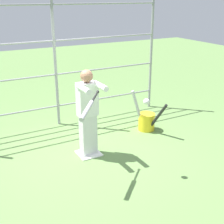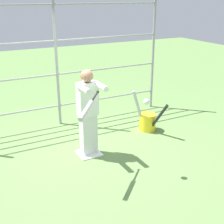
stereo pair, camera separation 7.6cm
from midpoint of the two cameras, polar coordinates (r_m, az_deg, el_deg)
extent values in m
plane|color=#608447|center=(5.76, -3.84, -7.61)|extent=(24.00, 24.00, 0.00)
cube|color=white|center=(5.76, -3.84, -7.52)|extent=(0.40, 0.40, 0.02)
cylinder|color=#939399|center=(7.78, 7.83, 11.38)|extent=(0.06, 0.06, 2.98)
cylinder|color=#939399|center=(6.69, -9.83, 9.74)|extent=(0.06, 0.06, 2.98)
cylinder|color=#939399|center=(6.96, -9.30, 1.19)|extent=(4.89, 0.04, 0.04)
cylinder|color=#939399|center=(6.76, -9.65, 6.82)|extent=(4.89, 0.04, 0.04)
cylinder|color=#939399|center=(6.63, -10.02, 12.73)|extent=(4.89, 0.04, 0.04)
cylinder|color=#939399|center=(6.57, -10.42, 18.81)|extent=(4.89, 0.04, 0.04)
cube|color=silver|center=(5.59, -3.93, -4.20)|extent=(0.29, 0.19, 0.76)
cube|color=white|center=(5.35, -4.10, 2.36)|extent=(0.35, 0.21, 0.59)
sphere|color=#9E7051|center=(5.23, -4.22, 6.60)|extent=(0.21, 0.21, 0.21)
cylinder|color=white|center=(5.15, -1.68, 4.79)|extent=(0.09, 0.42, 0.09)
cylinder|color=white|center=(5.02, -4.80, 4.28)|extent=(0.09, 0.42, 0.09)
sphere|color=black|center=(4.91, -2.19, 3.71)|extent=(0.05, 0.05, 0.05)
cylinder|color=black|center=(4.76, -2.74, 2.81)|extent=(0.25, 0.28, 0.08)
cylinder|color=#B2B2B7|center=(4.39, -4.28, 0.30)|extent=(0.40, 0.44, 0.14)
sphere|color=white|center=(4.71, 6.72, 1.85)|extent=(0.10, 0.10, 0.10)
cylinder|color=yellow|center=(6.69, 6.83, -1.83)|extent=(0.35, 0.35, 0.36)
torus|color=yellow|center=(6.62, 6.90, -0.39)|extent=(0.36, 0.36, 0.01)
cylinder|color=#B2B2B7|center=(6.52, 5.29, 0.32)|extent=(0.32, 0.14, 0.87)
cylinder|color=black|center=(6.43, 8.75, -1.06)|extent=(0.15, 0.51, 0.70)
camera|label=1|loc=(0.04, -89.58, 0.16)|focal=50.00mm
camera|label=2|loc=(0.04, 90.42, -0.16)|focal=50.00mm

